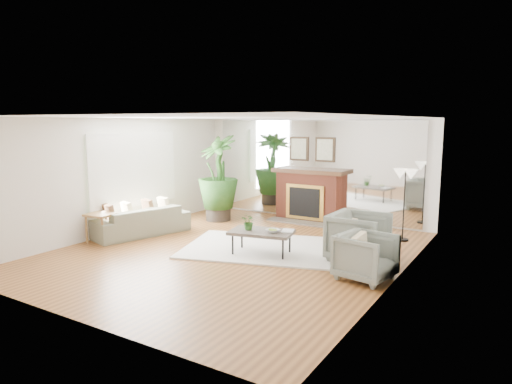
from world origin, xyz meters
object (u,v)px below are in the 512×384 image
Objects in this scene: armchair_front at (366,257)px; floor_lamp at (405,180)px; sofa at (141,221)px; potted_ficus at (218,175)px; fireplace at (308,194)px; side_table at (102,218)px; coffee_table at (261,233)px; armchair_back at (359,237)px.

floor_lamp is at bearing 12.30° from armchair_front.
sofa is 1.40× the size of floor_lamp.
fireplace is at bearing 31.43° from potted_ficus.
side_table is at bearing -147.20° from floor_lamp.
sofa is 0.98× the size of potted_ficus.
potted_ficus reaches higher than coffee_table.
fireplace is 1.39× the size of floor_lamp.
armchair_back is 0.64× the size of floor_lamp.
side_table is (-0.20, -0.87, 0.20)m from sofa.
potted_ficus is (-2.44, 2.00, 0.71)m from coffee_table.
sofa is 2.58× the size of armchair_front.
armchair_back reaches higher than side_table.
armchair_front is 0.54× the size of floor_lamp.
fireplace is at bearing 162.93° from floor_lamp.
armchair_front is 2.83m from floor_lamp.
potted_ficus reaches higher than fireplace.
potted_ficus reaches higher than side_table.
sofa is 3.45× the size of side_table.
armchair_back is 4.38m from potted_ficus.
side_table is 0.29× the size of potted_ficus.
side_table is 6.17m from floor_lamp.
armchair_back is 0.96m from armchair_front.
armchair_back is (1.64, 0.57, 0.02)m from coffee_table.
sofa is at bearing 97.46° from armchair_front.
potted_ficus is (0.76, 2.93, 0.62)m from side_table.
coffee_table is at bearing 110.16° from armchair_back.
armchair_front is (0.41, -0.86, -0.07)m from armchair_back.
fireplace is 2.27m from potted_ficus.
armchair_back is at bearing -99.67° from floor_lamp.
sofa reaches higher than side_table.
potted_ficus reaches higher than floor_lamp.
sofa is at bearing -153.65° from floor_lamp.
potted_ficus is at bearing -179.31° from sofa.
sofa is 2.29m from potted_ficus.
armchair_back is at bearing -49.88° from fireplace.
armchair_front is at bearing -87.84° from floor_lamp.
coffee_table is at bearing 106.88° from sofa.
armchair_back is (4.64, 0.62, 0.13)m from sofa.
armchair_back is at bearing 17.12° from side_table.
armchair_back is (2.19, -2.60, -0.23)m from fireplace.
armchair_back is 1.58× the size of side_table.
side_table is at bearing 108.22° from armchair_back.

